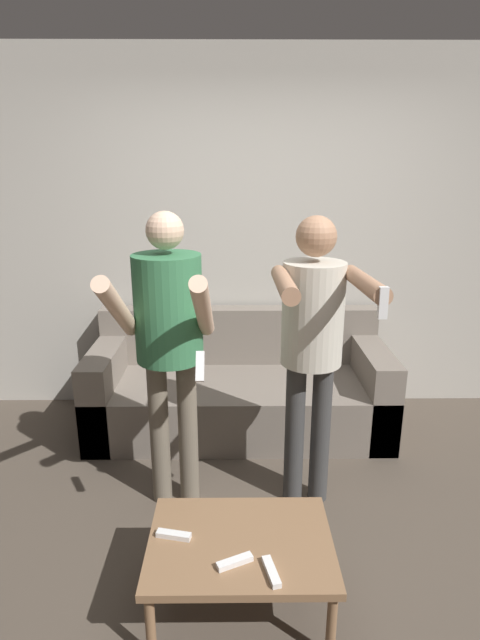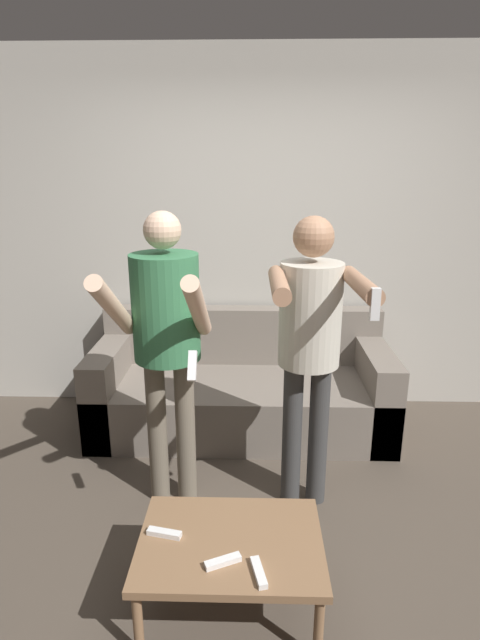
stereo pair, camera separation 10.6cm
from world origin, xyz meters
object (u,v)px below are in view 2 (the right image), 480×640
at_px(person_standing_left, 166,329).
at_px(person_standing_right, 310,333).
at_px(coffee_table, 231,547).
at_px(remote_mid, 223,561).
at_px(remote_near, 259,572).
at_px(couch, 242,391).
at_px(remote_far, 164,533).

relative_size(person_standing_left, person_standing_right, 1.01).
xyz_separation_m(coffee_table, remote_mid, (-0.02, -0.13, 0.05)).
bearing_deg(remote_mid, remote_near, -20.09).
bearing_deg(coffee_table, person_standing_left, 116.51).
distance_m(couch, remote_mid, 1.77).
distance_m(person_standing_right, remote_far, 1.19).
relative_size(couch, remote_mid, 14.05).
xyz_separation_m(coffee_table, remote_near, (0.12, -0.19, 0.05)).
distance_m(person_standing_left, remote_near, 1.25).
xyz_separation_m(couch, remote_mid, (-0.03, -1.77, 0.09)).
bearing_deg(couch, remote_mid, -91.08).
height_order(person_standing_left, coffee_table, person_standing_left).
bearing_deg(remote_near, couch, 93.43).
bearing_deg(remote_far, remote_mid, -30.34).
bearing_deg(remote_near, coffee_table, 122.63).
bearing_deg(remote_far, couch, 79.67).
distance_m(person_standing_left, person_standing_right, 0.76).
bearing_deg(coffee_table, remote_near, -57.37).
relative_size(person_standing_right, remote_mid, 10.84).
height_order(person_standing_left, remote_far, person_standing_left).
xyz_separation_m(person_standing_left, remote_near, (0.49, -0.93, -0.69)).
distance_m(couch, person_standing_left, 1.25).
relative_size(person_standing_left, remote_far, 10.80).
height_order(couch, person_standing_right, person_standing_right).
xyz_separation_m(couch, coffee_table, (-0.01, -1.64, 0.04)).
height_order(remote_near, remote_mid, same).
xyz_separation_m(couch, remote_near, (0.11, -1.82, 0.09)).
distance_m(couch, coffee_table, 1.64).
bearing_deg(person_standing_left, remote_far, -83.38).
relative_size(person_standing_right, remote_far, 10.66).
relative_size(person_standing_left, coffee_table, 2.12).
relative_size(couch, remote_near, 13.81).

